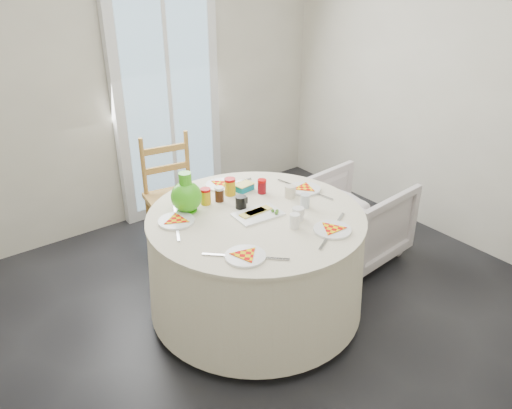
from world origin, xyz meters
TOP-DOWN VIEW (x-y plane):
  - floor at (0.00, 0.00)m, footprint 4.00×4.00m
  - wall_back at (0.00, 2.00)m, footprint 4.00×0.02m
  - wall_right at (2.00, 0.00)m, footprint 0.02×4.00m
  - glass_door at (0.40, 1.95)m, footprint 1.00×0.08m
  - table at (0.08, 0.27)m, footprint 1.40×1.40m
  - wooden_chair at (0.05, 1.27)m, footprint 0.48×0.47m
  - armchair at (1.13, 0.36)m, footprint 0.70×0.74m
  - place_settings at (0.08, 0.27)m, footprint 1.54×1.54m
  - jar_cluster at (0.10, 0.54)m, footprint 0.46×0.26m
  - butter_tub at (0.23, 0.61)m, footprint 0.14×0.11m
  - green_pitcher at (-0.23, 0.58)m, footprint 0.24×0.24m
  - cheese_platter at (0.09, 0.26)m, footprint 0.31×0.21m
  - mugs_glasses at (0.24, 0.29)m, footprint 0.70×0.70m

SIDE VIEW (x-z plane):
  - floor at x=0.00m, z-range 0.00..0.00m
  - table at x=0.08m, z-range 0.02..0.73m
  - armchair at x=1.13m, z-range 0.03..0.75m
  - wooden_chair at x=0.05m, z-range 0.00..0.94m
  - place_settings at x=0.08m, z-range 0.76..0.78m
  - cheese_platter at x=0.09m, z-range 0.75..0.79m
  - butter_tub at x=0.23m, z-range 0.76..0.81m
  - mugs_glasses at x=0.24m, z-range 0.76..0.86m
  - jar_cluster at x=0.10m, z-range 0.76..0.88m
  - green_pitcher at x=-0.23m, z-range 0.74..1.00m
  - glass_door at x=0.40m, z-range 0.00..2.10m
  - wall_back at x=0.00m, z-range 0.00..2.60m
  - wall_right at x=2.00m, z-range 0.00..2.60m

